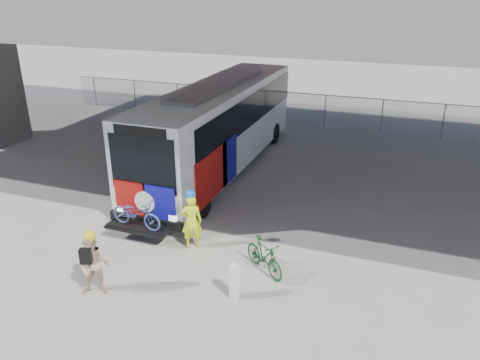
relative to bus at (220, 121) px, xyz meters
The scene contains 9 objects.
ground 5.19m from the bus, 65.08° to the right, with size 160.00×160.00×0.00m, color #9E9991.
bus is the anchor object (origin of this frame).
overpass 4.88m from the bus, ahead, with size 40.00×16.00×7.95m.
chainlink_fence 7.98m from the bus, 75.43° to the left, with size 30.00×0.06×30.00m.
brick_buildings 44.16m from the bus, 85.79° to the left, with size 54.00×22.00×12.00m.
bollard 9.19m from the bus, 65.19° to the right, with size 0.27×0.27×1.02m.
cyclist_hivis 6.66m from the bus, 74.77° to the right, with size 0.74×0.64×1.88m.
cyclist_tan 9.36m from the bus, 87.31° to the right, with size 0.97×0.86×1.82m.
bike_parked 8.16m from the bus, 58.82° to the right, with size 0.46×1.64×0.99m, color #154220.
Camera 1 is at (5.32, -13.01, 7.33)m, focal length 35.00 mm.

